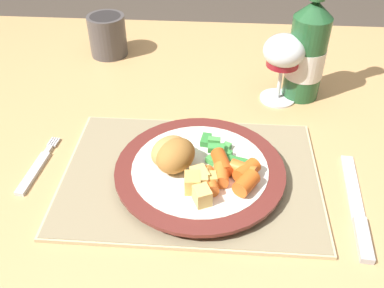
{
  "coord_description": "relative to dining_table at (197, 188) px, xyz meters",
  "views": [
    {
      "loc": [
        0.03,
        -0.52,
        1.18
      ],
      "look_at": [
        -0.01,
        -0.02,
        0.78
      ],
      "focal_mm": 40.0,
      "sensor_mm": 36.0,
      "label": 1
    }
  ],
  "objects": [
    {
      "name": "dining_table",
      "position": [
        0.0,
        0.0,
        0.0
      ],
      "size": [
        1.51,
        1.04,
        0.74
      ],
      "color": "tan",
      "rests_on": "ground"
    },
    {
      "name": "placemat",
      "position": [
        -0.01,
        -0.05,
        0.08
      ],
      "size": [
        0.38,
        0.27,
        0.01
      ],
      "color": "#CCB789",
      "rests_on": "dining_table"
    },
    {
      "name": "dinner_plate",
      "position": [
        0.01,
        -0.06,
        0.09
      ],
      "size": [
        0.25,
        0.25,
        0.02
      ],
      "color": "white",
      "rests_on": "placemat"
    },
    {
      "name": "breaded_croquettes",
      "position": [
        -0.03,
        -0.05,
        0.12
      ],
      "size": [
        0.08,
        0.09,
        0.04
      ],
      "color": "#A87033",
      "rests_on": "dinner_plate"
    },
    {
      "name": "green_beans_pile",
      "position": [
        0.04,
        -0.03,
        0.11
      ],
      "size": [
        0.07,
        0.07,
        0.02
      ],
      "color": "#4CA84C",
      "rests_on": "dinner_plate"
    },
    {
      "name": "glazed_carrots",
      "position": [
        0.05,
        -0.08,
        0.11
      ],
      "size": [
        0.09,
        0.09,
        0.02
      ],
      "color": "orange",
      "rests_on": "dinner_plate"
    },
    {
      "name": "fork",
      "position": [
        -0.24,
        -0.05,
        0.08
      ],
      "size": [
        0.03,
        0.13,
        0.01
      ],
      "color": "silver",
      "rests_on": "dining_table"
    },
    {
      "name": "table_knife",
      "position": [
        0.23,
        -0.11,
        0.08
      ],
      "size": [
        0.03,
        0.2,
        0.01
      ],
      "color": "silver",
      "rests_on": "dining_table"
    },
    {
      "name": "wine_glass",
      "position": [
        0.14,
        0.17,
        0.17
      ],
      "size": [
        0.07,
        0.07,
        0.13
      ],
      "color": "silver",
      "rests_on": "dining_table"
    },
    {
      "name": "bottle",
      "position": [
        0.18,
        0.19,
        0.17
      ],
      "size": [
        0.07,
        0.07,
        0.25
      ],
      "color": "#23562D",
      "rests_on": "dining_table"
    },
    {
      "name": "roast_potatoes",
      "position": [
        0.01,
        -0.1,
        0.11
      ],
      "size": [
        0.05,
        0.07,
        0.03
      ],
      "color": "#E5BC66",
      "rests_on": "dinner_plate"
    },
    {
      "name": "drinking_cup",
      "position": [
        -0.21,
        0.33,
        0.12
      ],
      "size": [
        0.08,
        0.08,
        0.09
      ],
      "color": "#4C4747",
      "rests_on": "dining_table"
    }
  ]
}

